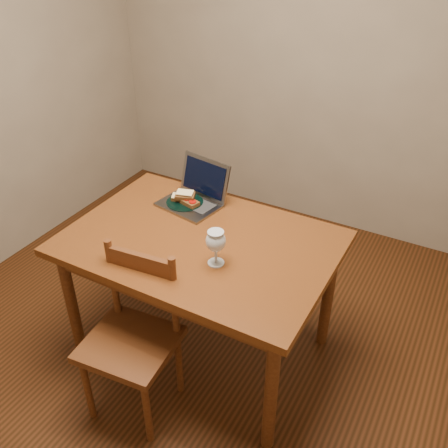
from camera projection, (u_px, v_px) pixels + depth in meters
The scene contains 10 objects.
floor at pixel (199, 343), 2.87m from camera, with size 3.20×3.20×0.02m, color black.
back_wall at pixel (319, 47), 3.33m from camera, with size 3.20×0.02×2.60m, color gray.
table at pixel (201, 254), 2.48m from camera, with size 1.30×0.90×0.74m.
chair at pixel (131, 332), 2.29m from camera, with size 0.44×0.42×0.43m.
plate at pixel (185, 203), 2.71m from camera, with size 0.20×0.20×0.02m, color black.
sandwich_cheese at pixel (180, 197), 2.71m from camera, with size 0.10×0.06×0.03m, color #381E0C, non-canonical shape.
sandwich_tomato at pixel (190, 202), 2.67m from camera, with size 0.10×0.06×0.03m, color #381E0C, non-canonical shape.
sandwich_top at pixel (185, 195), 2.68m from camera, with size 0.10×0.06×0.03m, color #381E0C, non-canonical shape.
milk_glass at pixel (216, 248), 2.23m from camera, with size 0.09×0.09×0.18m, color white, non-canonical shape.
laptop at pixel (196, 192), 2.70m from camera, with size 0.36×0.33×0.23m.
Camera 1 is at (1.11, -1.70, 2.14)m, focal length 40.00 mm.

